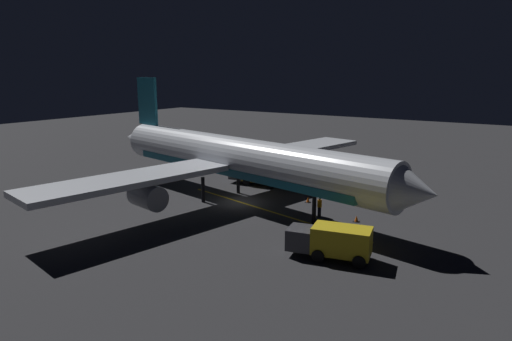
% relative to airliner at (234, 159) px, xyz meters
% --- Properties ---
extents(ground_plane, '(180.00, 180.00, 0.20)m').
position_rel_airliner_xyz_m(ground_plane, '(0.13, 0.63, -4.43)').
color(ground_plane, '#2F2F31').
extents(apron_guide_stripe, '(5.40, 21.74, 0.01)m').
position_rel_airliner_xyz_m(apron_guide_stripe, '(0.92, 4.63, -4.33)').
color(apron_guide_stripe, gold).
rests_on(apron_guide_stripe, ground_plane).
extents(airliner, '(39.92, 40.72, 12.09)m').
position_rel_airliner_xyz_m(airliner, '(0.00, 0.00, 0.00)').
color(airliner, silver).
rests_on(airliner, ground_plane).
extents(baggage_truck, '(3.26, 6.04, 2.34)m').
position_rel_airliner_xyz_m(baggage_truck, '(7.89, 14.04, -3.12)').
color(baggage_truck, gold).
rests_on(baggage_truck, ground_plane).
extents(catering_truck, '(2.72, 6.46, 2.50)m').
position_rel_airliner_xyz_m(catering_truck, '(-7.12, -1.81, -3.05)').
color(catering_truck, gold).
rests_on(catering_truck, ground_plane).
extents(ground_crew_worker, '(0.40, 0.40, 1.74)m').
position_rel_airliner_xyz_m(ground_crew_worker, '(-0.26, 9.19, -3.45)').
color(ground_crew_worker, black).
rests_on(ground_crew_worker, ground_plane).
extents(traffic_cone_near_left, '(0.50, 0.50, 0.55)m').
position_rel_airliner_xyz_m(traffic_cone_near_left, '(-3.68, 6.33, -4.08)').
color(traffic_cone_near_left, '#EA590F').
rests_on(traffic_cone_near_left, ground_plane).
extents(traffic_cone_near_right, '(0.50, 0.50, 0.55)m').
position_rel_airliner_xyz_m(traffic_cone_near_right, '(-0.61, 12.56, -4.08)').
color(traffic_cone_near_right, '#EA590F').
rests_on(traffic_cone_near_right, ground_plane).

